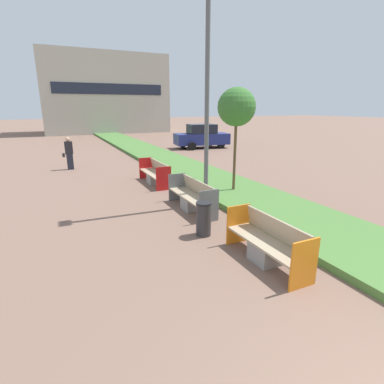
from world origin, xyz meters
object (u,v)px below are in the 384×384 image
bench_red_frame (155,175)px  sapling_tree_near (237,108)px  pedestrian_walking (69,153)px  parked_car_distant (202,136)px  litter_bin (204,219)px  bench_grey_frame (192,198)px  bench_orange_frame (267,245)px  street_lamp_post (208,58)px

bench_red_frame → sapling_tree_near: bearing=-51.9°
pedestrian_walking → sapling_tree_near: bearing=-55.2°
parked_car_distant → litter_bin: bearing=-108.9°
bench_grey_frame → sapling_tree_near: bearing=24.1°
bench_grey_frame → bench_red_frame: bearing=90.0°
bench_orange_frame → litter_bin: bearing=108.2°
bench_grey_frame → street_lamp_post: street_lamp_post is taller
sapling_tree_near → bench_red_frame: bearing=128.1°
bench_grey_frame → street_lamp_post: bearing=22.2°
bench_grey_frame → parked_car_distant: (7.00, 13.12, 0.54)m
bench_grey_frame → litter_bin: size_ratio=2.73×
pedestrian_walking → bench_orange_frame: bearing=-75.9°
sapling_tree_near → parked_car_distant: sapling_tree_near is taller
bench_grey_frame → pedestrian_walking: (-3.06, 8.48, 0.47)m
pedestrian_walking → bench_red_frame: bearing=-57.2°
bench_orange_frame → litter_bin: (-0.59, 1.78, 0.07)m
bench_red_frame → parked_car_distant: size_ratio=0.55×
bench_orange_frame → parked_car_distant: bearing=67.4°
bench_red_frame → sapling_tree_near: (2.17, -2.76, 2.76)m
litter_bin → bench_grey_frame: bearing=72.9°
bench_orange_frame → street_lamp_post: size_ratio=0.26×
bench_orange_frame → street_lamp_post: street_lamp_post is taller
litter_bin → sapling_tree_near: sapling_tree_near is taller
bench_orange_frame → parked_car_distant: parked_car_distant is taller
street_lamp_post → parked_car_distant: bearing=63.6°
street_lamp_post → pedestrian_walking: bearing=114.0°
bench_grey_frame → parked_car_distant: 14.88m
bench_red_frame → sapling_tree_near: sapling_tree_near is taller
bench_red_frame → sapling_tree_near: 4.46m
bench_grey_frame → street_lamp_post: 4.21m
bench_red_frame → pedestrian_walking: size_ratio=1.45×
bench_red_frame → litter_bin: size_ratio=2.77×
sapling_tree_near → litter_bin: bearing=-133.8°
bench_red_frame → parked_car_distant: 11.73m
litter_bin → pedestrian_walking: bearing=103.4°
bench_orange_frame → pedestrian_walking: bearing=104.1°
litter_bin → street_lamp_post: street_lamp_post is taller
street_lamp_post → bench_orange_frame: bearing=-98.8°
pedestrian_walking → parked_car_distant: (10.06, 4.64, 0.06)m
sapling_tree_near → street_lamp_post: bearing=-155.2°
litter_bin → pedestrian_walking: size_ratio=0.52×
bench_grey_frame → sapling_tree_near: 3.64m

